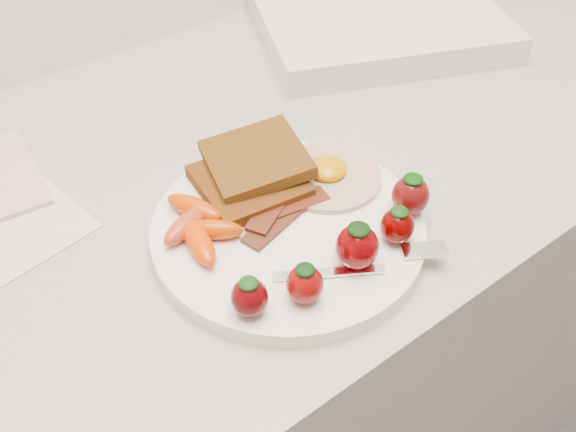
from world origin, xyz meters
TOP-DOWN VIEW (x-y plane):
  - counter at (0.00, 1.70)m, footprint 2.00×0.60m
  - plate at (-0.01, 1.56)m, footprint 0.27×0.27m
  - toast_lower at (-0.01, 1.63)m, footprint 0.11×0.11m
  - toast_upper at (0.01, 1.64)m, footprint 0.12×0.12m
  - fried_egg at (0.07, 1.59)m, footprint 0.14×0.14m
  - bacon_strips at (-0.01, 1.58)m, footprint 0.11×0.07m
  - baby_carrots at (-0.08, 1.61)m, footprint 0.08×0.11m
  - strawberries at (0.01, 1.49)m, footprint 0.23×0.06m
  - fork at (0.02, 1.47)m, footprint 0.16×0.08m
  - appliance at (0.35, 1.82)m, footprint 0.42×0.38m

SIDE VIEW (x-z plane):
  - counter at x=0.00m, z-range 0.00..0.90m
  - plate at x=-0.01m, z-range 0.90..0.92m
  - appliance at x=0.35m, z-range 0.90..0.94m
  - fork at x=0.02m, z-range 0.92..0.92m
  - bacon_strips at x=-0.01m, z-range 0.92..0.93m
  - fried_egg at x=0.07m, z-range 0.91..0.93m
  - toast_lower at x=-0.01m, z-range 0.92..0.93m
  - baby_carrots at x=-0.08m, z-range 0.92..0.94m
  - strawberries at x=0.01m, z-range 0.91..0.96m
  - toast_upper at x=0.01m, z-range 0.93..0.95m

